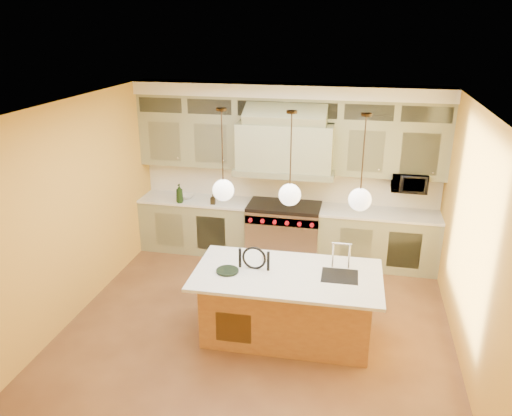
% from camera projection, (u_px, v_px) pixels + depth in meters
% --- Properties ---
extents(floor, '(5.00, 5.00, 0.00)m').
position_uv_depth(floor, '(258.00, 326.00, 6.64)').
color(floor, '#57341D').
rests_on(floor, ground).
extents(ceiling, '(5.00, 5.00, 0.00)m').
position_uv_depth(ceiling, '(258.00, 107.00, 5.62)').
color(ceiling, white).
rests_on(ceiling, wall_back).
extents(wall_back, '(5.00, 0.00, 5.00)m').
position_uv_depth(wall_back, '(288.00, 170.00, 8.42)').
color(wall_back, gold).
rests_on(wall_back, ground).
extents(wall_front, '(5.00, 0.00, 5.00)m').
position_uv_depth(wall_front, '(191.00, 348.00, 3.84)').
color(wall_front, gold).
rests_on(wall_front, ground).
extents(wall_left, '(0.00, 5.00, 5.00)m').
position_uv_depth(wall_left, '(74.00, 211.00, 6.62)').
color(wall_left, gold).
rests_on(wall_left, ground).
extents(wall_right, '(0.00, 5.00, 5.00)m').
position_uv_depth(wall_right, '(474.00, 244.00, 5.64)').
color(wall_right, gold).
rests_on(wall_right, ground).
extents(back_cabinetry, '(5.00, 0.77, 2.90)m').
position_uv_depth(back_cabinetry, '(286.00, 176.00, 8.18)').
color(back_cabinetry, gray).
rests_on(back_cabinetry, floor).
extents(range, '(1.20, 0.74, 0.96)m').
position_uv_depth(range, '(284.00, 231.00, 8.43)').
color(range, silver).
rests_on(range, floor).
extents(kitchen_island, '(2.32, 1.27, 1.35)m').
position_uv_depth(kitchen_island, '(287.00, 303.00, 6.29)').
color(kitchen_island, '#965D35').
rests_on(kitchen_island, floor).
extents(counter_stool, '(0.44, 0.44, 1.22)m').
position_uv_depth(counter_stool, '(251.00, 290.00, 6.15)').
color(counter_stool, black).
rests_on(counter_stool, floor).
extents(microwave, '(0.54, 0.37, 0.30)m').
position_uv_depth(microwave, '(409.00, 182.00, 7.80)').
color(microwave, black).
rests_on(microwave, back_cabinetry).
extents(oil_bottle_a, '(0.13, 0.13, 0.32)m').
position_uv_depth(oil_bottle_a, '(179.00, 193.00, 8.36)').
color(oil_bottle_a, black).
rests_on(oil_bottle_a, back_cabinetry).
extents(oil_bottle_b, '(0.08, 0.09, 0.17)m').
position_uv_depth(oil_bottle_b, '(213.00, 199.00, 8.31)').
color(oil_bottle_b, black).
rests_on(oil_bottle_b, back_cabinetry).
extents(fruit_bowl, '(0.28, 0.28, 0.06)m').
position_uv_depth(fruit_bowl, '(186.00, 197.00, 8.61)').
color(fruit_bowl, silver).
rests_on(fruit_bowl, back_cabinetry).
extents(cup, '(0.11, 0.11, 0.09)m').
position_uv_depth(cup, '(265.00, 257.00, 6.40)').
color(cup, white).
rests_on(cup, kitchen_island).
extents(pendant_left, '(0.26, 0.26, 1.11)m').
position_uv_depth(pendant_left, '(223.00, 188.00, 5.93)').
color(pendant_left, '#2D2319').
rests_on(pendant_left, ceiling).
extents(pendant_center, '(0.26, 0.26, 1.11)m').
position_uv_depth(pendant_center, '(290.00, 192.00, 5.78)').
color(pendant_center, '#2D2319').
rests_on(pendant_center, ceiling).
extents(pendant_right, '(0.26, 0.26, 1.11)m').
position_uv_depth(pendant_right, '(360.00, 197.00, 5.62)').
color(pendant_right, '#2D2319').
rests_on(pendant_right, ceiling).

